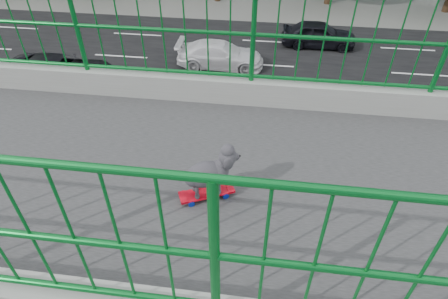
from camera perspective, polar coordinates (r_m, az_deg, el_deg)
road at (r=18.20m, az=5.81°, el=8.21°), size 18.00×90.00×0.02m
footbridge at (r=4.98m, az=1.63°, el=-19.65°), size 3.00×24.00×7.00m
railing at (r=3.41m, az=2.24°, el=-2.39°), size 3.00×24.00×1.42m
skateboard at (r=3.40m, az=-2.61°, el=-6.57°), size 0.33×0.50×0.07m
poodle at (r=3.22m, az=-2.26°, el=-3.36°), size 0.34×0.49×0.44m
car_0 at (r=12.99m, az=25.39°, el=-7.32°), size 1.83×4.55×1.55m
car_2 at (r=19.88m, az=-23.51°, el=10.44°), size 2.57×5.57×1.55m
car_3 at (r=20.33m, az=-0.56°, el=14.07°), size 1.83×4.51×1.31m
car_4 at (r=23.22m, az=14.06°, el=16.48°), size 1.68×4.18×1.42m
car_5 at (r=12.24m, az=2.30°, el=-5.90°), size 1.56×4.48×1.48m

